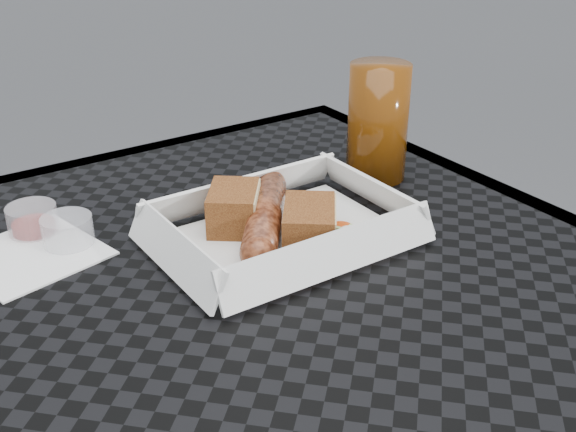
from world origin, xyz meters
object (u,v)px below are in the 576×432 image
object	(u,v)px
patio_table	(230,380)
food_tray	(282,237)
bratwurst	(265,216)
drink_glass	(378,122)

from	to	relation	value
patio_table	food_tray	distance (m)	0.15
patio_table	food_tray	size ratio (longest dim) A/B	3.64
bratwurst	drink_glass	world-z (taller)	drink_glass
bratwurst	drink_glass	size ratio (longest dim) A/B	1.13
food_tray	drink_glass	world-z (taller)	drink_glass
patio_table	drink_glass	xyz separation A→B (m)	(0.29, 0.15, 0.14)
food_tray	drink_glass	xyz separation A→B (m)	(0.18, 0.07, 0.07)
patio_table	drink_glass	bearing A→B (deg)	27.06
bratwurst	food_tray	bearing A→B (deg)	-59.87
patio_table	drink_glass	world-z (taller)	drink_glass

